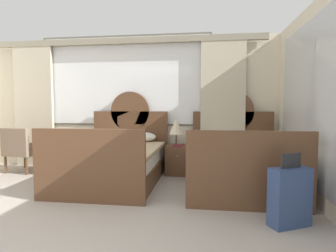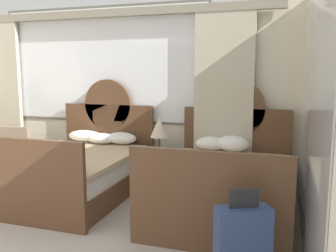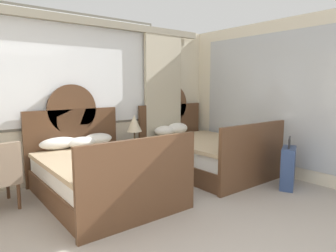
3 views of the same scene
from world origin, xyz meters
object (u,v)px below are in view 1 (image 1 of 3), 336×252
object	(u,v)px
armchair_by_window_left	(58,149)
suitcase_on_floor	(290,197)
armchair_by_window_centre	(22,148)
bed_near_mirror	(238,165)
nightstand_between_beds	(178,160)
bed_near_window	(115,161)
table_lamp_on_nightstand	(176,127)
book_on_nightstand	(178,145)

from	to	relation	value
armchair_by_window_left	suitcase_on_floor	world-z (taller)	armchair_by_window_left
armchair_by_window_centre	armchair_by_window_left	bearing A→B (deg)	-0.03
bed_near_mirror	armchair_by_window_left	distance (m)	3.36
armchair_by_window_left	suitcase_on_floor	bearing A→B (deg)	-26.39
armchair_by_window_centre	suitcase_on_floor	world-z (taller)	armchair_by_window_centre
nightstand_between_beds	bed_near_window	bearing A→B (deg)	-148.03
table_lamp_on_nightstand	book_on_nightstand	xyz separation A→B (m)	(0.05, -0.11, -0.34)
bed_near_window	table_lamp_on_nightstand	bearing A→B (deg)	33.71
bed_near_mirror	book_on_nightstand	xyz separation A→B (m)	(-1.03, 0.56, 0.22)
nightstand_between_beds	armchair_by_window_centre	distance (m)	3.08
suitcase_on_floor	bed_near_mirror	bearing A→B (deg)	104.54
book_on_nightstand	suitcase_on_floor	size ratio (longest dim) A/B	0.33
bed_near_mirror	armchair_by_window_left	world-z (taller)	bed_near_mirror
table_lamp_on_nightstand	bed_near_mirror	bearing A→B (deg)	-31.85
table_lamp_on_nightstand	book_on_nightstand	world-z (taller)	table_lamp_on_nightstand
book_on_nightstand	table_lamp_on_nightstand	bearing A→B (deg)	114.04
bed_near_window	suitcase_on_floor	xyz separation A→B (m)	(2.44, -1.46, -0.03)
book_on_nightstand	armchair_by_window_left	bearing A→B (deg)	-175.77
book_on_nightstand	armchair_by_window_centre	world-z (taller)	armchair_by_window_centre
nightstand_between_beds	suitcase_on_floor	bearing A→B (deg)	-56.24
bed_near_mirror	armchair_by_window_centre	distance (m)	4.11
bed_near_mirror	table_lamp_on_nightstand	world-z (taller)	bed_near_mirror
bed_near_mirror	armchair_by_window_left	bearing A→B (deg)	173.31
bed_near_mirror	bed_near_window	bearing A→B (deg)	179.78
bed_near_window	suitcase_on_floor	world-z (taller)	bed_near_window
armchair_by_window_left	armchair_by_window_centre	xyz separation A→B (m)	(-0.75, 0.00, 0.00)
bed_near_window	bed_near_mirror	xyz separation A→B (m)	(2.07, -0.01, -0.00)
bed_near_window	bed_near_mirror	distance (m)	2.07
armchair_by_window_left	nightstand_between_beds	bearing A→B (deg)	6.48
book_on_nightstand	bed_near_window	bearing A→B (deg)	-151.85
book_on_nightstand	armchair_by_window_left	world-z (taller)	armchair_by_window_left
nightstand_between_beds	armchair_by_window_centre	bearing A→B (deg)	-175.11
bed_near_mirror	suitcase_on_floor	xyz separation A→B (m)	(0.38, -1.45, -0.03)
bed_near_mirror	armchair_by_window_centre	bearing A→B (deg)	174.52
bed_near_window	table_lamp_on_nightstand	world-z (taller)	bed_near_window
nightstand_between_beds	suitcase_on_floor	size ratio (longest dim) A/B	0.69
book_on_nightstand	suitcase_on_floor	xyz separation A→B (m)	(1.41, -2.01, -0.24)
bed_near_window	suitcase_on_floor	distance (m)	2.85
table_lamp_on_nightstand	armchair_by_window_left	xyz separation A→B (m)	(-2.26, -0.28, -0.42)
nightstand_between_beds	book_on_nightstand	bearing A→B (deg)	-88.63
suitcase_on_floor	armchair_by_window_left	bearing A→B (deg)	153.61
bed_near_mirror	nightstand_between_beds	xyz separation A→B (m)	(-1.03, 0.65, -0.07)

